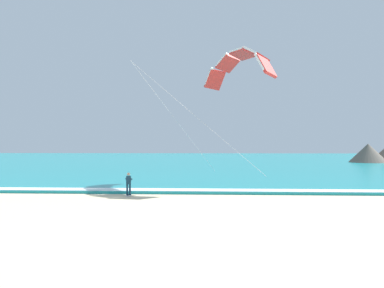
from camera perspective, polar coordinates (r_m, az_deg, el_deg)
ground_plane at (r=17.91m, az=-3.86°, el=-12.16°), size 200.00×200.00×0.00m
sea at (r=87.50m, az=1.47°, el=-2.46°), size 200.00×120.00×0.20m
surf_foam at (r=28.69m, az=-1.29°, el=-7.14°), size 200.00×1.64×0.04m
surfboard at (r=27.52m, az=-9.83°, el=-7.85°), size 0.62×1.45×0.09m
kitesurfer at (r=27.43m, az=-9.83°, el=-5.95°), size 0.56×0.56×1.69m
kite_primary at (r=33.38m, az=7.40°, el=12.27°), size 11.33×9.20×10.96m
headland_right at (r=81.48m, az=26.72°, el=-1.38°), size 11.30×7.75×3.92m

